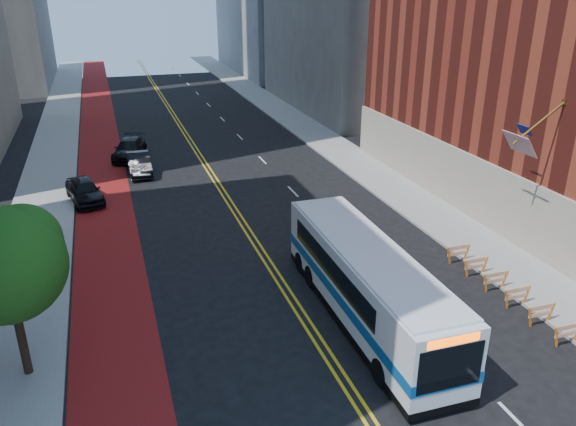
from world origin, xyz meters
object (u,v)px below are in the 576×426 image
Objects in this scene: car_a at (84,191)px; car_b at (139,164)px; transit_bus at (366,282)px; car_c at (129,149)px; street_tree at (7,260)px.

car_b is (4.01, 5.08, -0.01)m from car_a.
transit_bus reaches higher than car_a.
car_a reaches higher than car_c.
car_b is 0.90× the size of car_c.
street_tree is at bearing 178.66° from transit_bus.
street_tree is 24.69m from car_b.
car_c is at bearing 94.42° from car_b.
car_b reaches higher than car_c.
transit_bus is 2.73× the size of car_a.
car_a is at bearing 122.61° from transit_bus.
street_tree is at bearing -85.59° from car_c.
street_tree is 14.14m from transit_bus.
car_a reaches higher than car_b.
car_b is (5.95, 23.60, -4.11)m from street_tree.
car_c is (-8.26, 28.66, -1.06)m from transit_bus.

